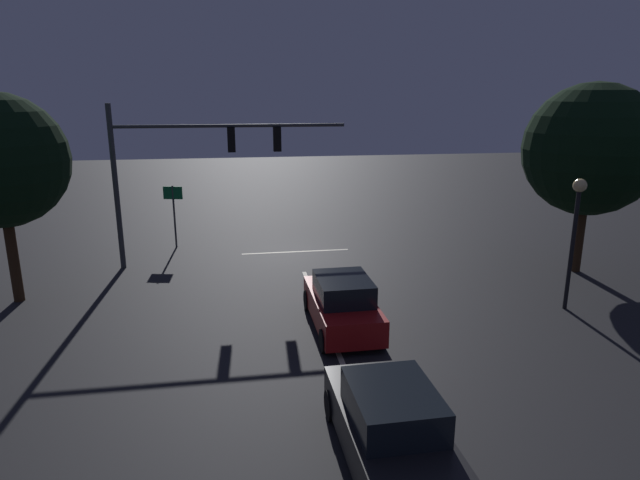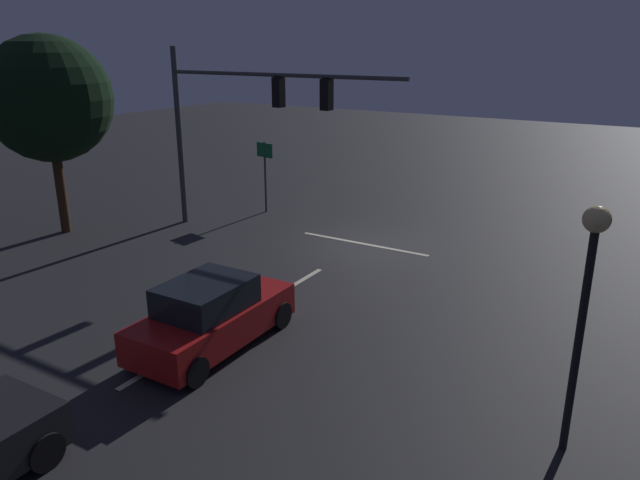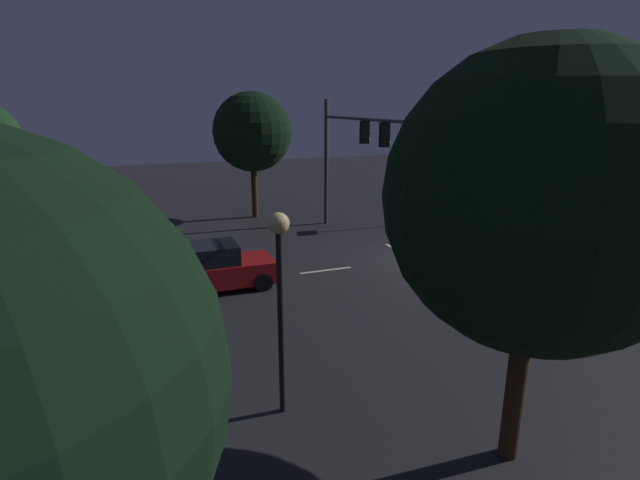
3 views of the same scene
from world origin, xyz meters
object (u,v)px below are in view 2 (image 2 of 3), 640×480
(traffic_signal_assembly, at_px, (242,109))
(car_approaching, at_px, (212,316))
(route_sign, at_px, (265,162))
(street_lamp_left_kerb, at_px, (587,283))
(tree_right_far, at_px, (48,99))

(traffic_signal_assembly, distance_m, car_approaching, 9.72)
(traffic_signal_assembly, relative_size, route_sign, 3.20)
(route_sign, bearing_deg, traffic_signal_assembly, 112.24)
(traffic_signal_assembly, height_order, street_lamp_left_kerb, traffic_signal_assembly)
(street_lamp_left_kerb, bearing_deg, car_approaching, 2.34)
(street_lamp_left_kerb, bearing_deg, traffic_signal_assembly, -29.47)
(route_sign, xyz_separation_m, tree_right_far, (4.88, 6.30, 2.82))
(traffic_signal_assembly, relative_size, tree_right_far, 1.32)
(traffic_signal_assembly, distance_m, tree_right_far, 6.96)
(street_lamp_left_kerb, xyz_separation_m, route_sign, (13.90, -10.09, -1.03))
(traffic_signal_assembly, height_order, tree_right_far, tree_right_far)
(traffic_signal_assembly, relative_size, car_approaching, 2.19)
(car_approaching, height_order, route_sign, route_sign)
(traffic_signal_assembly, xyz_separation_m, tree_right_far, (6.07, 3.40, 0.33))
(street_lamp_left_kerb, bearing_deg, route_sign, -35.97)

